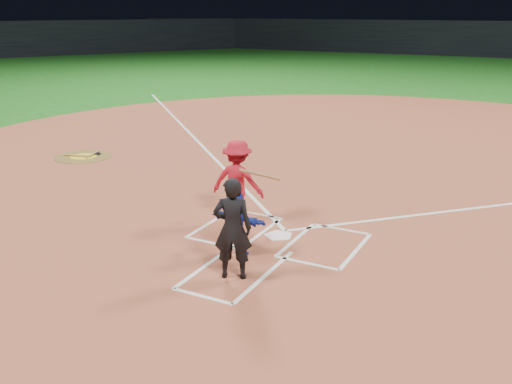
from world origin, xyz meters
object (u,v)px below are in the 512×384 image
at_px(on_deck_circle, 83,157).
at_px(umpire, 233,228).
at_px(catcher, 236,223).
at_px(batter_at_plate, 238,181).
at_px(home_plate, 279,236).

height_order(on_deck_circle, umpire, umpire).
bearing_deg(catcher, batter_at_plate, -59.14).
xyz_separation_m(home_plate, on_deck_circle, (-7.96, 2.96, -0.00)).
bearing_deg(home_plate, umpire, 92.57).
distance_m(umpire, batter_at_plate, 2.66).
distance_m(home_plate, batter_at_plate, 1.48).
distance_m(on_deck_circle, batter_at_plate, 7.34).
height_order(catcher, umpire, umpire).
height_order(home_plate, batter_at_plate, batter_at_plate).
relative_size(catcher, umpire, 0.69).
relative_size(catcher, batter_at_plate, 0.69).
relative_size(on_deck_circle, batter_at_plate, 0.98).
relative_size(on_deck_circle, catcher, 1.41).
bearing_deg(umpire, home_plate, -110.25).
distance_m(on_deck_circle, umpire, 9.48).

